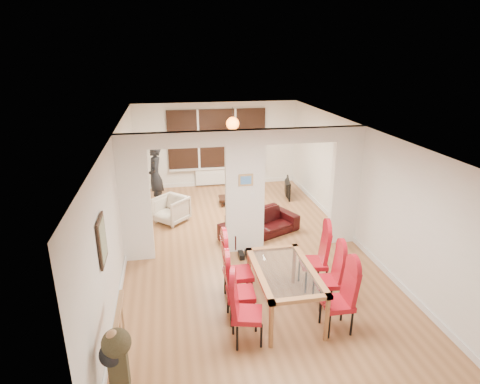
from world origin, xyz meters
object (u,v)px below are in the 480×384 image
object	(u,v)px
dining_chair_rc	(313,258)
bottle	(243,190)
dining_chair_lb	(241,289)
person	(155,176)
sofa	(260,224)
bowl	(243,194)
dining_chair_lc	(238,269)
coffee_table	(236,200)
armchair	(171,209)
dining_chair_rb	(328,277)
dining_chair_ra	(337,299)
television	(285,188)
dining_table	(284,291)
dining_chair_la	(247,310)

from	to	relation	value
dining_chair_rc	bottle	distance (m)	4.44
dining_chair_lb	dining_chair_rc	size ratio (longest dim) A/B	0.96
person	dining_chair_rc	bearing A→B (deg)	28.03
dining_chair_rc	sofa	world-z (taller)	dining_chair_rc
bowl	bottle	bearing A→B (deg)	-100.99
dining_chair_lc	coffee_table	bearing A→B (deg)	79.93
armchair	coffee_table	world-z (taller)	armchair
dining_chair_rb	sofa	xyz separation A→B (m)	(-0.49, 2.85, -0.25)
dining_chair_rb	bottle	distance (m)	5.01
dining_chair_lb	sofa	distance (m)	3.13
dining_chair_rc	coffee_table	distance (m)	4.42
person	bowl	world-z (taller)	person
dining_chair_rb	bottle	size ratio (longest dim) A/B	3.43
person	bowl	bearing A→B (deg)	82.86
dining_chair_lb	dining_chair_ra	size ratio (longest dim) A/B	1.00
dining_chair_ra	dining_chair_rc	size ratio (longest dim) A/B	0.96
dining_chair_lc	person	world-z (taller)	person
dining_chair_lc	television	distance (m)	5.34
bowl	television	bearing A→B (deg)	10.80
dining_chair_lc	dining_chair_rc	world-z (taller)	dining_chair_lc
coffee_table	bottle	bearing A→B (deg)	18.27
dining_chair_ra	bottle	world-z (taller)	dining_chair_ra
dining_table	person	distance (m)	5.62
dining_chair_ra	dining_table	bearing A→B (deg)	139.69
sofa	television	bearing A→B (deg)	36.23
dining_chair_la	dining_chair_lb	bearing A→B (deg)	103.65
dining_chair_lb	dining_chair_ra	distance (m)	1.48
bottle	dining_chair_la	bearing A→B (deg)	-100.26
dining_chair_ra	bottle	xyz separation A→B (m)	(-0.37, 5.61, -0.18)
dining_chair_lb	sofa	xyz separation A→B (m)	(1.00, 2.96, -0.27)
person	bottle	bearing A→B (deg)	82.62
dining_chair_la	dining_table	bearing A→B (deg)	52.96
dining_chair_la	bowl	xyz separation A→B (m)	(1.02, 5.63, -0.30)
dining_chair_la	dining_chair_lb	distance (m)	0.53
dining_chair_lc	dining_chair_rb	bearing A→B (deg)	-17.01
dining_chair_la	dining_chair_lc	world-z (taller)	dining_chair_lc
dining_chair_rb	television	bearing A→B (deg)	86.72
armchair	dining_chair_lb	bearing A→B (deg)	-31.87
person	bowl	size ratio (longest dim) A/B	7.90
dining_chair_rc	person	xyz separation A→B (m)	(-2.81, 4.58, 0.29)
dining_chair_la	coffee_table	distance (m)	5.63
dining_chair_rb	dining_chair_rc	xyz separation A→B (m)	(-0.04, 0.57, 0.05)
television	coffee_table	bearing A→B (deg)	114.47
coffee_table	dining_chair_la	bearing A→B (deg)	-98.29
dining_chair_la	armchair	world-z (taller)	dining_chair_la
dining_table	armchair	world-z (taller)	dining_table
dining_chair_ra	dining_chair_la	bearing A→B (deg)	-178.54
dining_chair_ra	bottle	size ratio (longest dim) A/B	3.59
dining_chair_la	bottle	bearing A→B (deg)	93.82
person	bottle	distance (m)	2.43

